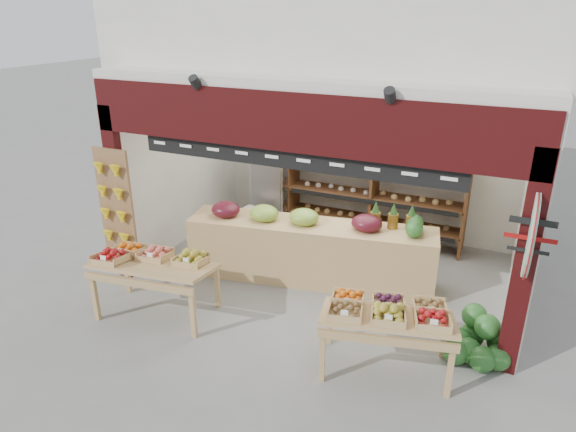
{
  "coord_description": "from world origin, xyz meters",
  "views": [
    {
      "loc": [
        2.47,
        -6.48,
        3.9
      ],
      "look_at": [
        -0.39,
        -0.2,
        1.07
      ],
      "focal_mm": 32.0,
      "sensor_mm": 36.0,
      "label": 1
    }
  ],
  "objects_px": {
    "back_shelving": "(375,174)",
    "display_table_left": "(150,261)",
    "refrigerator": "(274,181)",
    "mid_counter": "(309,249)",
    "cardboard_stack": "(263,229)",
    "display_table_right": "(388,313)",
    "watermelon_pile": "(480,343)"
  },
  "relations": [
    {
      "from": "refrigerator",
      "to": "display_table_left",
      "type": "relative_size",
      "value": 1.07
    },
    {
      "from": "refrigerator",
      "to": "display_table_left",
      "type": "bearing_deg",
      "value": -93.05
    },
    {
      "from": "watermelon_pile",
      "to": "display_table_left",
      "type": "bearing_deg",
      "value": -169.87
    },
    {
      "from": "back_shelving",
      "to": "refrigerator",
      "type": "bearing_deg",
      "value": -175.71
    },
    {
      "from": "refrigerator",
      "to": "mid_counter",
      "type": "distance_m",
      "value": 2.23
    },
    {
      "from": "mid_counter",
      "to": "watermelon_pile",
      "type": "bearing_deg",
      "value": -19.9
    },
    {
      "from": "back_shelving",
      "to": "display_table_left",
      "type": "distance_m",
      "value": 4.11
    },
    {
      "from": "back_shelving",
      "to": "mid_counter",
      "type": "bearing_deg",
      "value": -104.26
    },
    {
      "from": "back_shelving",
      "to": "mid_counter",
      "type": "distance_m",
      "value": 2.02
    },
    {
      "from": "mid_counter",
      "to": "display_table_left",
      "type": "relative_size",
      "value": 2.28
    },
    {
      "from": "cardboard_stack",
      "to": "display_table_left",
      "type": "xyz_separation_m",
      "value": [
        -0.34,
        -2.65,
        0.54
      ]
    },
    {
      "from": "cardboard_stack",
      "to": "refrigerator",
      "type": "bearing_deg",
      "value": 99.8
    },
    {
      "from": "back_shelving",
      "to": "display_table_left",
      "type": "relative_size",
      "value": 1.91
    },
    {
      "from": "cardboard_stack",
      "to": "display_table_left",
      "type": "relative_size",
      "value": 0.57
    },
    {
      "from": "cardboard_stack",
      "to": "display_table_right",
      "type": "distance_m",
      "value": 3.88
    },
    {
      "from": "mid_counter",
      "to": "watermelon_pile",
      "type": "distance_m",
      "value": 2.75
    },
    {
      "from": "mid_counter",
      "to": "back_shelving",
      "type": "bearing_deg",
      "value": 75.74
    },
    {
      "from": "back_shelving",
      "to": "refrigerator",
      "type": "height_order",
      "value": "back_shelving"
    },
    {
      "from": "display_table_right",
      "to": "watermelon_pile",
      "type": "distance_m",
      "value": 1.3
    },
    {
      "from": "back_shelving",
      "to": "display_table_right",
      "type": "bearing_deg",
      "value": -71.82
    },
    {
      "from": "watermelon_pile",
      "to": "display_table_right",
      "type": "bearing_deg",
      "value": -146.24
    },
    {
      "from": "display_table_left",
      "to": "display_table_right",
      "type": "xyz_separation_m",
      "value": [
        3.21,
        0.09,
        -0.01
      ]
    },
    {
      "from": "display_table_left",
      "to": "watermelon_pile",
      "type": "height_order",
      "value": "display_table_left"
    },
    {
      "from": "cardboard_stack",
      "to": "watermelon_pile",
      "type": "distance_m",
      "value": 4.3
    },
    {
      "from": "display_table_right",
      "to": "refrigerator",
      "type": "bearing_deg",
      "value": 132.38
    },
    {
      "from": "back_shelving",
      "to": "watermelon_pile",
      "type": "bearing_deg",
      "value": -52.72
    },
    {
      "from": "mid_counter",
      "to": "cardboard_stack",
      "type": "bearing_deg",
      "value": 142.79
    },
    {
      "from": "refrigerator",
      "to": "display_table_left",
      "type": "xyz_separation_m",
      "value": [
        -0.21,
        -3.37,
        -0.13
      ]
    },
    {
      "from": "cardboard_stack",
      "to": "watermelon_pile",
      "type": "height_order",
      "value": "cardboard_stack"
    },
    {
      "from": "cardboard_stack",
      "to": "display_table_left",
      "type": "distance_m",
      "value": 2.73
    },
    {
      "from": "back_shelving",
      "to": "watermelon_pile",
      "type": "xyz_separation_m",
      "value": [
        2.11,
        -2.77,
        -1.01
      ]
    },
    {
      "from": "refrigerator",
      "to": "cardboard_stack",
      "type": "relative_size",
      "value": 1.86
    }
  ]
}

